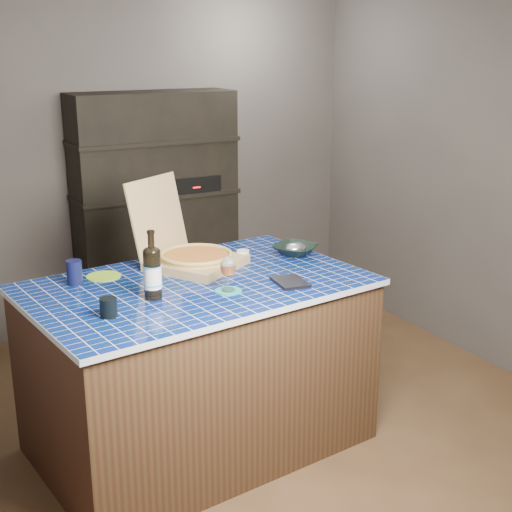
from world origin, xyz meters
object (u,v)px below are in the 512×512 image
bowl (295,250)px  mead_bottle (152,272)px  pizza_box (192,255)px  dvd_case (290,282)px  kitchen_island (198,365)px  wine_glass (228,267)px

bowl → mead_bottle: bearing=-163.3°
pizza_box → dvd_case: 0.61m
dvd_case → pizza_box: bearing=129.7°
kitchen_island → mead_bottle: mead_bottle is taller
mead_bottle → dvd_case: 0.72m
pizza_box → wine_glass: 0.47m
wine_glass → bowl: wine_glass is taller
kitchen_island → bowl: bearing=7.6°
kitchen_island → bowl: (0.72, 0.18, 0.50)m
kitchen_island → wine_glass: 0.64m
kitchen_island → bowl: bowl is taller
pizza_box → kitchen_island: bearing=-140.7°
kitchen_island → mead_bottle: bearing=-163.8°
kitchen_island → pizza_box: size_ratio=2.71×
dvd_case → kitchen_island: bearing=156.6°
pizza_box → mead_bottle: (-0.38, -0.38, 0.07)m
bowl → kitchen_island: bearing=-165.8°
dvd_case → bowl: 0.53m
mead_bottle → bowl: (1.00, 0.30, -0.10)m
kitchen_island → wine_glass: (0.08, -0.21, 0.60)m
wine_glass → mead_bottle: bearing=166.5°
dvd_case → bowl: bowl is taller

